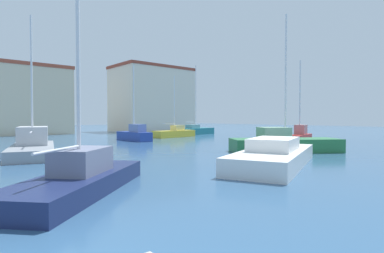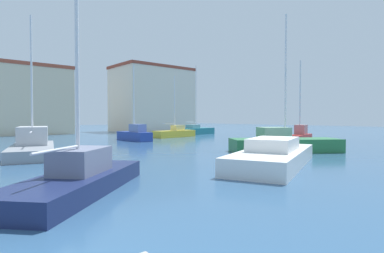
# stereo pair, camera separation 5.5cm
# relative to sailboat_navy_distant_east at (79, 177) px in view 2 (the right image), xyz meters

# --- Properties ---
(water) EXTENTS (160.00, 160.00, 0.00)m
(water) POSITION_rel_sailboat_navy_distant_east_xyz_m (10.99, 14.42, -0.51)
(water) COLOR #2D5175
(water) RESTS_ON ground
(sailboat_navy_distant_east) EXTENTS (6.23, 5.87, 9.29)m
(sailboat_navy_distant_east) POSITION_rel_sailboat_navy_distant_east_xyz_m (0.00, 0.00, 0.00)
(sailboat_navy_distant_east) COLOR #19234C
(sailboat_navy_distant_east) RESTS_ON water
(sailboat_blue_mid_harbor) EXTENTS (1.52, 4.93, 7.99)m
(sailboat_blue_mid_harbor) POSITION_rel_sailboat_navy_distant_east_xyz_m (13.01, 18.96, 0.17)
(sailboat_blue_mid_harbor) COLOR #233D93
(sailboat_blue_mid_harbor) RESTS_ON water
(sailboat_green_behind_lamppost) EXTENTS (7.68, 6.28, 9.67)m
(sailboat_green_behind_lamppost) POSITION_rel_sailboat_navy_distant_east_xyz_m (15.47, 2.55, 0.11)
(sailboat_green_behind_lamppost) COLOR #28703D
(sailboat_green_behind_lamppost) RESTS_ON water
(motorboat_white_near_pier) EXTENTS (9.07, 5.88, 1.41)m
(motorboat_white_near_pier) POSITION_rel_sailboat_navy_distant_east_xyz_m (9.50, -0.79, 0.02)
(motorboat_white_near_pier) COLOR white
(motorboat_white_near_pier) RESTS_ON water
(sailboat_yellow_far_left) EXTENTS (6.17, 2.39, 7.67)m
(sailboat_yellow_far_left) POSITION_rel_sailboat_navy_distant_east_xyz_m (19.95, 21.04, 0.04)
(sailboat_yellow_far_left) COLOR gold
(sailboat_yellow_far_left) RESTS_ON water
(sailboat_red_outer_mooring) EXTENTS (4.89, 2.40, 8.17)m
(sailboat_red_outer_mooring) POSITION_rel_sailboat_navy_distant_east_xyz_m (25.01, 6.85, 0.11)
(sailboat_red_outer_mooring) COLOR #B22823
(sailboat_red_outer_mooring) RESTS_ON water
(sailboat_teal_inner_mooring) EXTENTS (6.65, 3.37, 10.05)m
(sailboat_teal_inner_mooring) POSITION_rel_sailboat_navy_distant_east_xyz_m (26.25, 24.26, 0.06)
(sailboat_teal_inner_mooring) COLOR #1E707A
(sailboat_teal_inner_mooring) RESTS_ON water
(sailboat_grey_distant_north) EXTENTS (4.64, 8.53, 8.91)m
(sailboat_grey_distant_north) POSITION_rel_sailboat_navy_distant_east_xyz_m (1.51, 12.05, 0.15)
(sailboat_grey_distant_north) COLOR gray
(sailboat_grey_distant_north) RESTS_ON water
(waterfront_apartments) EXTENTS (10.20, 8.07, 10.04)m
(waterfront_apartments) POSITION_rel_sailboat_navy_distant_east_xyz_m (8.07, 40.44, 4.52)
(waterfront_apartments) COLOR beige
(waterfront_apartments) RESTS_ON ground
(yacht_club) EXTENTS (13.65, 9.16, 11.69)m
(yacht_club) POSITION_rel_sailboat_navy_distant_east_xyz_m (28.10, 38.62, 5.34)
(yacht_club) COLOR beige
(yacht_club) RESTS_ON ground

